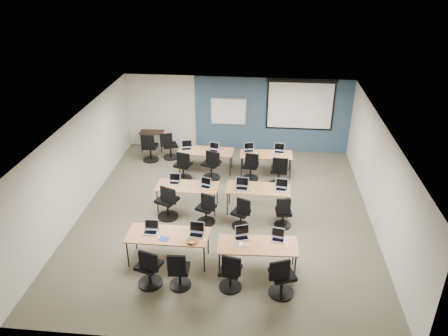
# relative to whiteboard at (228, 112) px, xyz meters

# --- Properties ---
(floor) EXTENTS (8.00, 9.00, 0.02)m
(floor) POSITION_rel_whiteboard_xyz_m (0.30, -4.43, -1.45)
(floor) COLOR #6B6354
(floor) RESTS_ON ground
(ceiling) EXTENTS (8.00, 9.00, 0.02)m
(ceiling) POSITION_rel_whiteboard_xyz_m (0.30, -4.43, 1.25)
(ceiling) COLOR white
(ceiling) RESTS_ON ground
(wall_back) EXTENTS (8.00, 0.04, 2.70)m
(wall_back) POSITION_rel_whiteboard_xyz_m (0.30, 0.07, -0.10)
(wall_back) COLOR beige
(wall_back) RESTS_ON ground
(wall_front) EXTENTS (8.00, 0.04, 2.70)m
(wall_front) POSITION_rel_whiteboard_xyz_m (0.30, -8.93, -0.10)
(wall_front) COLOR beige
(wall_front) RESTS_ON ground
(wall_left) EXTENTS (0.04, 9.00, 2.70)m
(wall_left) POSITION_rel_whiteboard_xyz_m (-3.70, -4.43, -0.10)
(wall_left) COLOR beige
(wall_left) RESTS_ON ground
(wall_right) EXTENTS (0.04, 9.00, 2.70)m
(wall_right) POSITION_rel_whiteboard_xyz_m (4.30, -4.43, -0.10)
(wall_right) COLOR beige
(wall_right) RESTS_ON ground
(blue_accent_panel) EXTENTS (5.50, 0.04, 2.70)m
(blue_accent_panel) POSITION_rel_whiteboard_xyz_m (1.55, 0.04, -0.10)
(blue_accent_panel) COLOR #3D5977
(blue_accent_panel) RESTS_ON wall_back
(whiteboard) EXTENTS (1.28, 0.03, 0.98)m
(whiteboard) POSITION_rel_whiteboard_xyz_m (0.00, 0.00, 0.00)
(whiteboard) COLOR silver
(whiteboard) RESTS_ON wall_back
(projector_screen) EXTENTS (2.40, 0.10, 1.82)m
(projector_screen) POSITION_rel_whiteboard_xyz_m (2.50, -0.02, 0.44)
(projector_screen) COLOR black
(projector_screen) RESTS_ON wall_back
(training_table_front_left) EXTENTS (1.90, 0.79, 0.73)m
(training_table_front_left) POSITION_rel_whiteboard_xyz_m (-0.82, -6.55, -0.76)
(training_table_front_left) COLOR olive
(training_table_front_left) RESTS_ON floor
(training_table_front_right) EXTENTS (1.79, 0.74, 0.73)m
(training_table_front_right) POSITION_rel_whiteboard_xyz_m (1.27, -6.73, -0.77)
(training_table_front_right) COLOR olive
(training_table_front_right) RESTS_ON floor
(training_table_mid_left) EXTENTS (1.73, 0.72, 0.73)m
(training_table_mid_left) POSITION_rel_whiteboard_xyz_m (-0.77, -4.22, -0.77)
(training_table_mid_left) COLOR #A7722A
(training_table_mid_left) RESTS_ON floor
(training_table_mid_right) EXTENTS (1.77, 0.74, 0.73)m
(training_table_mid_right) POSITION_rel_whiteboard_xyz_m (1.20, -4.15, -0.77)
(training_table_mid_right) COLOR brown
(training_table_mid_right) RESTS_ON floor
(training_table_back_left) EXTENTS (1.79, 0.75, 0.73)m
(training_table_back_left) POSITION_rel_whiteboard_xyz_m (-0.58, -1.83, -0.77)
(training_table_back_left) COLOR olive
(training_table_back_left) RESTS_ON floor
(training_table_back_right) EXTENTS (1.68, 0.70, 0.73)m
(training_table_back_right) POSITION_rel_whiteboard_xyz_m (1.40, -1.90, -0.77)
(training_table_back_right) COLOR #A15D29
(training_table_back_right) RESTS_ON floor
(laptop_0) EXTENTS (0.34, 0.29, 0.26)m
(laptop_0) POSITION_rel_whiteboard_xyz_m (-1.24, -6.46, -0.66)
(laptop_0) COLOR #AEAEB3
(laptop_0) RESTS_ON training_table_front_left
(mouse_0) EXTENTS (0.08, 0.10, 0.03)m
(mouse_0) POSITION_rel_whiteboard_xyz_m (-1.00, -6.70, -0.71)
(mouse_0) COLOR white
(mouse_0) RESTS_ON training_table_front_left
(task_chair_0) EXTENTS (0.56, 0.54, 1.02)m
(task_chair_0) POSITION_rel_whiteboard_xyz_m (-1.05, -7.47, -1.03)
(task_chair_0) COLOR black
(task_chair_0) RESTS_ON floor
(laptop_1) EXTENTS (0.36, 0.30, 0.27)m
(laptop_1) POSITION_rel_whiteboard_xyz_m (-0.16, -6.46, -0.65)
(laptop_1) COLOR #B8B9C4
(laptop_1) RESTS_ON training_table_front_left
(mouse_1) EXTENTS (0.08, 0.11, 0.03)m
(mouse_1) POSITION_rel_whiteboard_xyz_m (0.06, -6.70, -0.71)
(mouse_1) COLOR white
(mouse_1) RESTS_ON training_table_front_left
(task_chair_1) EXTENTS (0.48, 0.48, 0.97)m
(task_chair_1) POSITION_rel_whiteboard_xyz_m (-0.40, -7.46, -1.05)
(task_chair_1) COLOR black
(task_chair_1) RESTS_ON floor
(laptop_2) EXTENTS (0.34, 0.29, 0.26)m
(laptop_2) POSITION_rel_whiteboard_xyz_m (0.89, -6.48, -0.66)
(laptop_2) COLOR #AEAFB5
(laptop_2) RESTS_ON training_table_front_right
(mouse_2) EXTENTS (0.09, 0.11, 0.03)m
(mouse_2) POSITION_rel_whiteboard_xyz_m (1.03, -6.80, -0.71)
(mouse_2) COLOR white
(mouse_2) RESTS_ON training_table_front_right
(task_chair_2) EXTENTS (0.50, 0.50, 0.98)m
(task_chair_2) POSITION_rel_whiteboard_xyz_m (0.71, -7.41, -1.05)
(task_chair_2) COLOR black
(task_chair_2) RESTS_ON floor
(laptop_3) EXTENTS (0.31, 0.26, 0.24)m
(laptop_3) POSITION_rel_whiteboard_xyz_m (1.71, -6.47, -0.66)
(laptop_3) COLOR silver
(laptop_3) RESTS_ON training_table_front_right
(mouse_3) EXTENTS (0.06, 0.09, 0.03)m
(mouse_3) POSITION_rel_whiteboard_xyz_m (1.91, -6.78, -0.71)
(mouse_3) COLOR white
(mouse_3) RESTS_ON training_table_front_right
(task_chair_3) EXTENTS (0.57, 0.55, 1.02)m
(task_chair_3) POSITION_rel_whiteboard_xyz_m (1.79, -7.49, -1.03)
(task_chair_3) COLOR black
(task_chair_3) RESTS_ON floor
(laptop_4) EXTENTS (0.32, 0.27, 0.24)m
(laptop_4) POSITION_rel_whiteboard_xyz_m (-1.16, -4.06, -0.66)
(laptop_4) COLOR #B8B9BD
(laptop_4) RESTS_ON training_table_mid_left
(mouse_4) EXTENTS (0.09, 0.11, 0.03)m
(mouse_4) POSITION_rel_whiteboard_xyz_m (-0.84, -4.33, -0.71)
(mouse_4) COLOR white
(mouse_4) RESTS_ON training_table_mid_left
(task_chair_4) EXTENTS (0.61, 0.58, 1.05)m
(task_chair_4) POSITION_rel_whiteboard_xyz_m (-1.22, -4.78, -1.01)
(task_chair_4) COLOR black
(task_chair_4) RESTS_ON floor
(laptop_5) EXTENTS (0.30, 0.26, 0.23)m
(laptop_5) POSITION_rel_whiteboard_xyz_m (-0.26, -4.20, -0.66)
(laptop_5) COLOR #BABABD
(laptop_5) RESTS_ON training_table_mid_left
(mouse_5) EXTENTS (0.06, 0.10, 0.03)m
(mouse_5) POSITION_rel_whiteboard_xyz_m (-0.05, -4.31, -0.71)
(mouse_5) COLOR white
(mouse_5) RESTS_ON training_table_mid_left
(task_chair_5) EXTENTS (0.52, 0.49, 0.97)m
(task_chair_5) POSITION_rel_whiteboard_xyz_m (-0.14, -4.94, -1.05)
(task_chair_5) COLOR black
(task_chair_5) RESTS_ON floor
(laptop_6) EXTENTS (0.36, 0.31, 0.27)m
(laptop_6) POSITION_rel_whiteboard_xyz_m (0.75, -4.18, -0.65)
(laptop_6) COLOR #B8B8BB
(laptop_6) RESTS_ON training_table_mid_right
(mouse_6) EXTENTS (0.07, 0.10, 0.03)m
(mouse_6) POSITION_rel_whiteboard_xyz_m (1.08, -4.35, -0.71)
(mouse_6) COLOR white
(mouse_6) RESTS_ON training_table_mid_right
(task_chair_6) EXTENTS (0.50, 0.47, 0.95)m
(task_chair_6) POSITION_rel_whiteboard_xyz_m (0.80, -5.04, -1.06)
(task_chair_6) COLOR black
(task_chair_6) RESTS_ON floor
(laptop_7) EXTENTS (0.35, 0.30, 0.27)m
(laptop_7) POSITION_rel_whiteboard_xyz_m (1.84, -4.14, -0.65)
(laptop_7) COLOR #A3A3B0
(laptop_7) RESTS_ON training_table_mid_right
(mouse_7) EXTENTS (0.06, 0.09, 0.03)m
(mouse_7) POSITION_rel_whiteboard_xyz_m (1.96, -4.25, -0.71)
(mouse_7) COLOR white
(mouse_7) RESTS_ON training_table_mid_right
(task_chair_7) EXTENTS (0.46, 0.46, 0.95)m
(task_chair_7) POSITION_rel_whiteboard_xyz_m (1.89, -4.90, -1.06)
(task_chair_7) COLOR black
(task_chair_7) RESTS_ON floor
(laptop_8) EXTENTS (0.36, 0.30, 0.27)m
(laptop_8) POSITION_rel_whiteboard_xyz_m (-1.23, -1.73, -0.65)
(laptop_8) COLOR #BEBEBF
(laptop_8) RESTS_ON training_table_back_left
(mouse_8) EXTENTS (0.08, 0.11, 0.03)m
(mouse_8) POSITION_rel_whiteboard_xyz_m (-0.98, -1.99, -0.71)
(mouse_8) COLOR white
(mouse_8) RESTS_ON training_table_back_left
(task_chair_8) EXTENTS (0.54, 0.53, 1.01)m
(task_chair_8) POSITION_rel_whiteboard_xyz_m (-1.21, -2.53, -1.03)
(task_chair_8) COLOR black
(task_chair_8) RESTS_ON floor
(laptop_9) EXTENTS (0.32, 0.27, 0.24)m
(laptop_9) POSITION_rel_whiteboard_xyz_m (-0.32, -1.78, -0.66)
(laptop_9) COLOR #ABACB3
(laptop_9) RESTS_ON training_table_back_left
(mouse_9) EXTENTS (0.09, 0.11, 0.03)m
(mouse_9) POSITION_rel_whiteboard_xyz_m (-0.02, -1.87, -0.71)
(mouse_9) COLOR white
(mouse_9) RESTS_ON training_table_back_left
(task_chair_9) EXTENTS (0.59, 0.57, 1.04)m
(task_chair_9) POSITION_rel_whiteboard_xyz_m (-0.32, -2.40, -1.02)
(task_chair_9) COLOR black
(task_chair_9) RESTS_ON floor
(laptop_10) EXTENTS (0.33, 0.28, 0.25)m
(laptop_10) POSITION_rel_whiteboard_xyz_m (0.82, -1.69, -0.66)
(laptop_10) COLOR silver
(laptop_10) RESTS_ON training_table_back_right
(mouse_10) EXTENTS (0.09, 0.12, 0.04)m
(mouse_10) POSITION_rel_whiteboard_xyz_m (1.08, -1.85, -0.71)
(mouse_10) COLOR white
(mouse_10) RESTS_ON training_table_back_right
(task_chair_10) EXTENTS (0.51, 0.51, 1.00)m
(task_chair_10) POSITION_rel_whiteboard_xyz_m (0.93, -2.35, -1.04)
(task_chair_10) COLOR black
(task_chair_10) RESTS_ON floor
(laptop_11) EXTENTS (0.35, 0.30, 0.26)m
(laptop_11) POSITION_rel_whiteboard_xyz_m (1.81, -1.68, -0.65)
(laptop_11) COLOR silver
(laptop_11) RESTS_ON training_table_back_right
(mouse_11) EXTENTS (0.09, 0.11, 0.03)m
(mouse_11) POSITION_rel_whiteboard_xyz_m (1.90, -1.88, -0.71)
(mouse_11) COLOR white
(mouse_11) RESTS_ON training_table_back_right
(task_chair_11) EXTENTS (0.57, 0.57, 1.04)m
(task_chair_11) POSITION_rel_whiteboard_xyz_m (1.81, -2.65, -1.02)
(task_chair_11) COLOR black
(task_chair_11) RESTS_ON floor
(blue_mousepad) EXTENTS (0.26, 0.22, 0.01)m
(blue_mousepad) POSITION_rel_whiteboard_xyz_m (-0.88, -6.72, -0.72)
(blue_mousepad) COLOR #1C3D94
(blue_mousepad) RESTS_ON training_table_front_left
(snack_bowl) EXTENTS (0.29, 0.29, 0.06)m
(snack_bowl) POSITION_rel_whiteboard_xyz_m (-0.22, -6.79, -0.69)
(snack_bowl) COLOR #986129
(snack_bowl) RESTS_ON training_table_front_left
(snack_plate) EXTENTS (0.22, 0.22, 0.01)m
(snack_plate) POSITION_rel_whiteboard_xyz_m (0.87, -6.75, -0.71)
(snack_plate) COLOR white
(snack_plate) RESTS_ON training_table_front_right
(coffee_cup) EXTENTS (0.08, 0.08, 0.07)m
(coffee_cup) POSITION_rel_whiteboard_xyz_m (0.83, -6.77, -0.67)
(coffee_cup) COLOR white
(coffee_cup) RESTS_ON snack_plate
(utility_table) EXTENTS (0.85, 0.47, 0.75)m
(utility_table) POSITION_rel_whiteboard_xyz_m (-2.73, -0.44, -0.80)
(utility_table) COLOR black
(utility_table) RESTS_ON floor
(spare_chair_a) EXTENTS (0.56, 0.52, 1.00)m
(spare_chair_a) POSITION_rel_whiteboard_xyz_m (-1.97, -1.03, -1.04)
(spare_chair_a) COLOR black
(spare_chair_a) RESTS_ON floor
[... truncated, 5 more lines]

